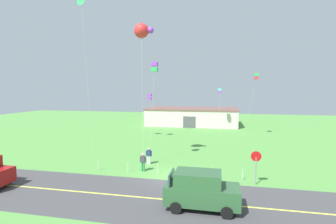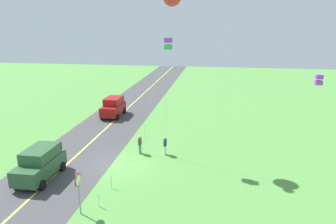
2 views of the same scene
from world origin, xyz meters
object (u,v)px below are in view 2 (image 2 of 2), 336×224
object	(u,v)px
car_parked_west_far	(113,107)
person_adult_companion	(165,145)
car_suv_foreground	(40,163)
kite_yellow_high	(319,80)
person_adult_near	(140,144)
kite_blue_mid	(168,44)
stop_sign	(78,186)

from	to	relation	value
car_parked_west_far	person_adult_companion	bearing A→B (deg)	37.44
car_suv_foreground	kite_yellow_high	distance (m)	23.17
person_adult_companion	kite_yellow_high	size ratio (longest dim) A/B	0.24
person_adult_near	kite_yellow_high	distance (m)	16.10
car_suv_foreground	person_adult_companion	xyz separation A→B (m)	(-5.57, 8.12, -0.29)
car_parked_west_far	kite_blue_mid	world-z (taller)	kite_blue_mid
kite_yellow_high	car_suv_foreground	bearing A→B (deg)	-66.36
car_parked_west_far	person_adult_companion	world-z (taller)	car_parked_west_far
kite_yellow_high	person_adult_companion	bearing A→B (deg)	-74.47
kite_yellow_high	car_parked_west_far	bearing A→B (deg)	-108.78
stop_sign	person_adult_near	world-z (taller)	stop_sign
stop_sign	kite_blue_mid	bearing A→B (deg)	156.54
person_adult_companion	kite_yellow_high	world-z (taller)	kite_yellow_high
kite_blue_mid	kite_yellow_high	xyz separation A→B (m)	(-4.01, 12.25, -3.10)
car_parked_west_far	person_adult_near	size ratio (longest dim) A/B	2.75
car_parked_west_far	stop_sign	world-z (taller)	stop_sign
car_suv_foreground	kite_blue_mid	size ratio (longest dim) A/B	0.45
car_suv_foreground	kite_blue_mid	world-z (taller)	kite_blue_mid
person_adult_near	person_adult_companion	xyz separation A→B (m)	(-0.09, 2.16, 0.00)
person_adult_near	kite_yellow_high	bearing A→B (deg)	-152.32
car_parked_west_far	kite_yellow_high	xyz separation A→B (m)	(7.03, 20.67, 5.01)
stop_sign	person_adult_near	bearing A→B (deg)	171.94
car_parked_west_far	kite_yellow_high	distance (m)	22.40
kite_blue_mid	car_suv_foreground	bearing A→B (deg)	-59.13
person_adult_companion	kite_blue_mid	bearing A→B (deg)	51.43
car_suv_foreground	person_adult_companion	world-z (taller)	car_suv_foreground
car_parked_west_far	kite_yellow_high	bearing A→B (deg)	71.22
kite_yellow_high	stop_sign	bearing A→B (deg)	-51.44
kite_blue_mid	person_adult_companion	bearing A→B (deg)	-145.18
person_adult_companion	car_parked_west_far	bearing A→B (deg)	-125.95
car_suv_foreground	person_adult_companion	distance (m)	9.85
person_adult_companion	kite_yellow_high	bearing A→B (deg)	122.14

